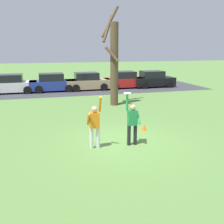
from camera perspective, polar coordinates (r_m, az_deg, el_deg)
The scene contains 12 objects.
ground_plane at distance 10.36m, azimuth 2.70°, elevation -6.86°, with size 120.00×120.00×0.00m, color #567F3D.
person_catcher at distance 9.79m, azimuth 4.66°, elevation -2.08°, with size 0.55×0.49×2.08m.
person_defender at distance 9.47m, azimuth -4.00°, elevation -2.66°, with size 0.56×0.49×2.04m.
frisbee_disc at distance 9.47m, azimuth 3.49°, elevation 4.29°, with size 0.28×0.28×0.02m, color white.
parked_car_white at distance 23.23m, azimuth -21.92°, elevation 5.84°, with size 4.11×2.05×1.59m.
parked_car_blue at distance 23.07m, azimuth -13.34°, elevation 6.44°, with size 4.11×2.05×1.59m.
parked_car_tan at distance 23.34m, azimuth -5.52°, elevation 6.84°, with size 4.11×2.05×1.59m.
parked_car_red at distance 24.45m, azimuth 2.93°, elevation 7.23°, with size 4.11×2.05×1.59m.
parked_car_black at distance 25.26m, azimuth 9.29°, elevation 7.29°, with size 4.11×2.05×1.59m.
parking_strip at distance 23.45m, azimuth -9.27°, elevation 4.97°, with size 25.80×6.40×0.01m, color #38383D.
bare_tree_tall at distance 16.68m, azimuth 0.41°, elevation 11.46°, with size 1.35×1.52×6.42m.
field_cone_orange at distance 11.81m, azimuth 7.25°, elevation -3.44°, with size 0.26×0.26×0.32m, color orange.
Camera 1 is at (-3.05, -9.16, 3.74)m, focal length 40.12 mm.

